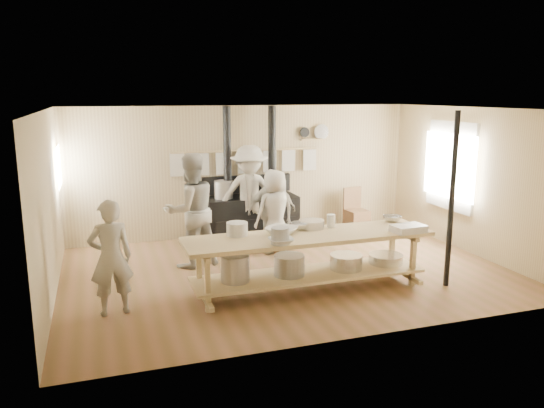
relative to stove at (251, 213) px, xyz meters
name	(u,v)px	position (x,y,z in m)	size (l,w,h in m)	color
ground	(287,271)	(0.01, -2.12, -0.52)	(7.00, 7.00, 0.00)	brown
room_shell	(288,172)	(0.01, -2.12, 1.10)	(7.00, 7.00, 7.00)	tan
window_right	(451,166)	(3.48, -1.52, 0.98)	(0.09, 1.50, 1.65)	beige
left_opening	(59,167)	(-3.44, -0.12, 1.08)	(0.00, 0.90, 0.90)	white
stove	(251,213)	(0.00, 0.00, 0.00)	(1.90, 0.75, 2.60)	black
towel_rail	(247,159)	(0.01, 0.28, 1.04)	(3.00, 0.04, 0.47)	tan
back_wall_shelf	(314,134)	(1.47, 0.32, 1.48)	(0.63, 0.14, 0.32)	tan
prep_table	(308,257)	(0.00, -3.02, 0.00)	(3.60, 0.90, 0.85)	tan
support_post	(452,201)	(2.06, -3.47, 0.78)	(0.08, 0.08, 2.60)	black
cook_far_left	(111,258)	(-2.73, -2.98, 0.24)	(0.56, 0.37, 1.53)	#B0AB9C
cook_left	(191,211)	(-1.41, -1.35, 0.43)	(0.92, 0.72, 1.90)	#B0AB9C
cook_center	(275,212)	(0.16, -1.04, 0.23)	(0.74, 0.48, 1.51)	#B0AB9C
cook_right	(272,211)	(0.13, -0.94, 0.23)	(0.88, 0.37, 1.51)	#B0AB9C
cook_by_window	(250,195)	(-0.12, -0.35, 0.42)	(1.22, 0.70, 1.89)	#B0AB9C
chair	(356,219)	(2.25, -0.15, -0.25)	(0.47, 0.47, 0.91)	#4F331F
bowl_white_a	(281,241)	(-0.54, -3.35, 0.37)	(0.33, 0.33, 0.08)	white
bowl_steel_a	(300,226)	(0.00, -2.69, 0.38)	(0.30, 0.30, 0.09)	silver
bowl_white_b	(282,231)	(-0.37, -2.89, 0.38)	(0.44, 0.44, 0.11)	white
bowl_steel_b	(392,219)	(1.56, -2.69, 0.37)	(0.29, 0.29, 0.09)	silver
roasting_pan	(408,229)	(1.43, -3.35, 0.38)	(0.47, 0.32, 0.11)	#B2B2B7
mixing_bowl_large	(311,224)	(0.18, -2.69, 0.39)	(0.38, 0.38, 0.12)	silver
bucket_galv	(280,236)	(-0.55, -3.35, 0.44)	(0.25, 0.25, 0.23)	gray
deep_bowl_enamel	(237,229)	(-0.99, -2.75, 0.42)	(0.30, 0.30, 0.19)	white
pitcher	(331,221)	(0.48, -2.73, 0.43)	(0.13, 0.13, 0.20)	white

